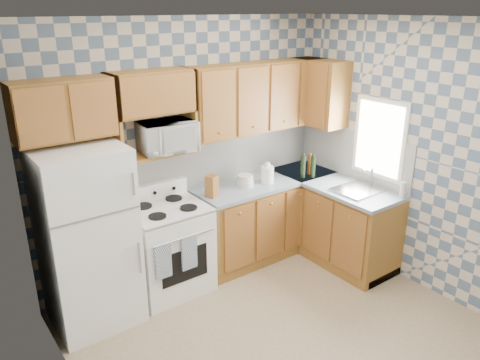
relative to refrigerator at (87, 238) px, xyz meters
name	(u,v)px	position (x,y,z in m)	size (l,w,h in m)	color
floor	(285,334)	(1.27, -1.25, -0.84)	(3.40, 3.40, 0.00)	#836D51
back_wall	(189,150)	(1.27, 0.35, 0.51)	(3.40, 0.02, 2.70)	slate
right_wall	(416,158)	(2.97, -1.25, 0.51)	(0.02, 3.20, 2.70)	slate
backsplash_back	(221,157)	(1.68, 0.34, 0.36)	(2.60, 0.01, 0.56)	white
backsplash_right	(352,153)	(2.96, -0.45, 0.36)	(0.01, 1.60, 0.56)	white
refrigerator	(87,238)	(0.00, 0.00, 0.00)	(0.75, 0.70, 1.68)	white
stove_body	(168,250)	(0.80, 0.03, -0.39)	(0.76, 0.65, 0.90)	white
cooktop	(166,209)	(0.80, 0.03, 0.07)	(0.76, 0.65, 0.03)	silver
backguard	(153,192)	(0.80, 0.30, 0.16)	(0.76, 0.08, 0.17)	white
dish_towel_left	(163,261)	(0.57, -0.32, -0.28)	(0.17, 0.03, 0.35)	navy
dish_towel_right	(189,253)	(0.85, -0.32, -0.28)	(0.17, 0.03, 0.35)	navy
base_cabinets_back	(265,218)	(2.10, 0.05, -0.40)	(1.75, 0.60, 0.88)	brown
base_cabinets_right	(330,220)	(2.67, -0.45, -0.40)	(0.60, 1.60, 0.88)	brown
countertop_back	(266,181)	(2.10, 0.05, 0.06)	(1.77, 0.63, 0.04)	gray
countertop_right	(333,183)	(2.67, -0.45, 0.06)	(0.63, 1.60, 0.04)	gray
upper_cabinets_back	(260,97)	(2.10, 0.19, 1.01)	(1.75, 0.33, 0.74)	brown
upper_cabinets_fridge	(62,109)	(-0.02, 0.19, 1.13)	(0.82, 0.33, 0.50)	brown
upper_cabinets_right	(318,92)	(2.81, 0.00, 1.01)	(0.33, 0.70, 0.74)	brown
microwave_shelf	(155,154)	(0.80, 0.19, 0.60)	(0.80, 0.33, 0.03)	brown
microwave	(167,137)	(0.92, 0.14, 0.76)	(0.53, 0.36, 0.29)	white
sink	(357,190)	(2.67, -0.80, 0.09)	(0.48, 0.40, 0.03)	#B7B7BC
window	(379,139)	(2.96, -0.80, 0.61)	(0.02, 0.66, 0.86)	white
bottle_0	(303,166)	(2.49, -0.14, 0.21)	(0.06, 0.06, 0.27)	black
bottle_1	(313,167)	(2.59, -0.20, 0.20)	(0.06, 0.06, 0.25)	black
bottle_2	(310,165)	(2.64, -0.10, 0.20)	(0.06, 0.06, 0.23)	#5C3212
knife_block	(212,186)	(1.32, -0.01, 0.20)	(0.11, 0.11, 0.23)	brown
electric_kettle	(267,174)	(2.06, -0.02, 0.17)	(0.15, 0.15, 0.19)	white
food_containers	(245,180)	(1.79, 0.03, 0.14)	(0.19, 0.19, 0.13)	beige
soap_bottle	(403,190)	(2.89, -1.20, 0.17)	(0.06, 0.06, 0.17)	beige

